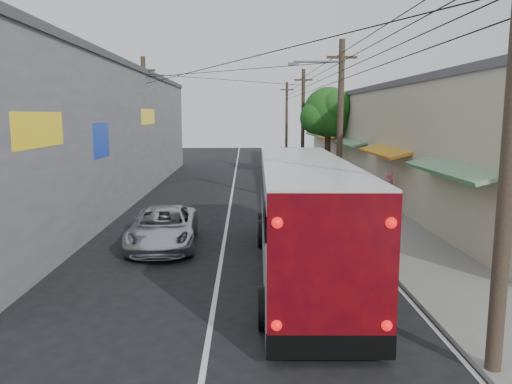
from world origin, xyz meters
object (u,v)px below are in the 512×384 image
parked_car_far (280,161)px  pedestrian_far (356,187)px  coach_bus (303,214)px  jeepney (163,227)px  parked_suv (305,191)px  parked_car_mid (297,169)px  pedestrian_near (388,190)px

parked_car_far → pedestrian_far: pedestrian_far is taller
coach_bus → parked_car_far: coach_bus is taller
parked_car_far → pedestrian_far: bearing=-86.5°
jeepney → parked_car_far: (5.91, 25.27, 0.03)m
parked_suv → parked_car_far: bearing=91.4°
parked_car_far → jeepney: bearing=-109.3°
coach_bus → jeepney: (-4.59, 2.91, -1.03)m
parked_suv → parked_car_mid: size_ratio=1.33×
jeepney → parked_suv: (5.91, 7.51, 0.11)m
jeepney → parked_car_mid: (6.71, 18.99, 0.02)m
jeepney → parked_suv: size_ratio=0.89×
pedestrian_near → parked_car_far: bearing=-89.6°
coach_bus → pedestrian_far: bearing=71.7°
parked_suv → jeepney: bearing=-126.8°
coach_bus → jeepney: size_ratio=2.35×
parked_suv → pedestrian_near: (3.80, -1.35, 0.24)m
parked_car_mid → coach_bus: bearing=-100.3°
parked_suv → parked_car_far: 17.75m
coach_bus → jeepney: coach_bus is taller
coach_bus → parked_car_mid: size_ratio=2.80×
coach_bus → pedestrian_near: 10.44m
parked_car_mid → pedestrian_near: (3.00, -12.83, 0.33)m
jeepney → parked_car_mid: parked_car_mid is taller
coach_bus → parked_car_mid: bearing=86.0°
coach_bus → pedestrian_near: (5.12, 9.08, -0.68)m
parked_car_mid → pedestrian_near: bearing=-81.6°
parked_car_mid → parked_car_far: parked_car_far is taller
coach_bus → pedestrian_far: size_ratio=7.90×
coach_bus → pedestrian_far: coach_bus is taller
pedestrian_far → jeepney: bearing=78.5°
parked_car_far → pedestrian_near: 19.48m
jeepney → pedestrian_near: bearing=29.1°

